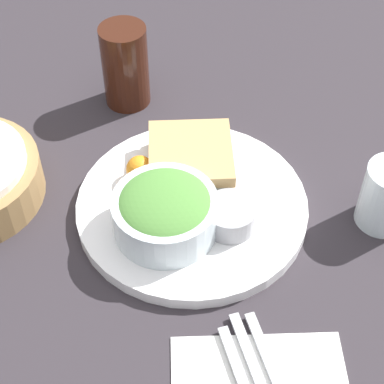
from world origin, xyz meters
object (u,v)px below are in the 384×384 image
(sandwich, at_px, (188,160))
(drink_glass, at_px, (125,66))
(salad_bowl, at_px, (165,211))
(dressing_cup, at_px, (230,216))
(fork, at_px, (276,381))
(plate, at_px, (192,207))

(sandwich, relative_size, drink_glass, 0.89)
(salad_bowl, bearing_deg, dressing_cup, -88.24)
(dressing_cup, bearing_deg, fork, -170.27)
(dressing_cup, xyz_separation_m, fork, (-0.21, -0.04, -0.03))
(fork, bearing_deg, salad_bowl, -164.79)
(plate, height_order, fork, plate)
(plate, bearing_deg, salad_bowl, 141.06)
(salad_bowl, bearing_deg, drink_glass, 11.77)
(dressing_cup, height_order, fork, dressing_cup)
(sandwich, distance_m, fork, 0.32)
(sandwich, height_order, salad_bowl, salad_bowl)
(sandwich, bearing_deg, plate, -176.09)
(dressing_cup, relative_size, fork, 0.39)
(plate, relative_size, drink_glass, 2.35)
(plate, xyz_separation_m, dressing_cup, (-0.04, -0.05, 0.03))
(plate, bearing_deg, drink_glass, 21.48)
(salad_bowl, bearing_deg, plate, -38.94)
(dressing_cup, distance_m, fork, 0.22)
(dressing_cup, distance_m, drink_glass, 0.32)
(plate, height_order, drink_glass, drink_glass)
(drink_glass, bearing_deg, sandwich, -153.61)
(sandwich, bearing_deg, salad_bowl, 162.80)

